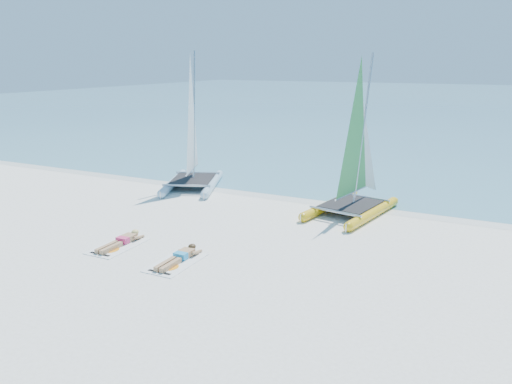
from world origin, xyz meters
TOP-DOWN VIEW (x-y plane):
  - ground at (0.00, 0.00)m, footprint 140.00×140.00m
  - sea at (0.00, 63.00)m, footprint 140.00×115.00m
  - wet_sand_strip at (0.00, 5.50)m, footprint 140.00×1.40m
  - catamaran_blue at (-4.13, 5.23)m, footprint 3.58×4.88m
  - catamaran_yellow at (3.32, 4.78)m, footprint 2.81×4.72m
  - towel_a at (-2.09, -2.00)m, footprint 1.00×1.85m
  - sunbather_a at (-2.09, -1.81)m, footprint 0.37×1.73m
  - towel_b at (0.20, -2.28)m, footprint 1.00×1.85m
  - sunbather_b at (0.20, -2.09)m, footprint 0.37×1.73m

SIDE VIEW (x-z plane):
  - ground at x=0.00m, z-range 0.00..0.00m
  - wet_sand_strip at x=0.00m, z-range 0.00..0.01m
  - sea at x=0.00m, z-range 0.00..0.01m
  - towel_a at x=-2.09m, z-range 0.00..0.02m
  - towel_b at x=0.20m, z-range 0.00..0.02m
  - sunbather_a at x=-2.09m, z-range -0.01..0.25m
  - sunbather_b at x=0.20m, z-range -0.01..0.25m
  - catamaran_blue at x=-4.13m, z-range -1.21..4.81m
  - catamaran_yellow at x=3.32m, z-range -1.08..4.78m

